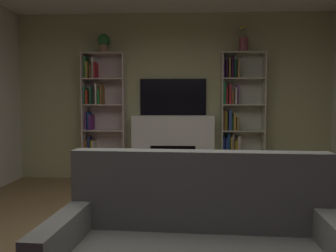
# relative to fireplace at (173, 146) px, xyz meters

# --- Properties ---
(wall_back_accent) EXTENTS (5.46, 0.06, 2.83)m
(wall_back_accent) POSITION_rel_fireplace_xyz_m (0.00, 0.16, 0.82)
(wall_back_accent) COLOR tan
(wall_back_accent) RESTS_ON ground_plane
(fireplace) EXTENTS (1.48, 0.55, 1.10)m
(fireplace) POSITION_rel_fireplace_xyz_m (0.00, 0.00, 0.00)
(fireplace) COLOR silver
(fireplace) RESTS_ON ground_plane
(tv) EXTENTS (1.11, 0.06, 0.61)m
(tv) POSITION_rel_fireplace_xyz_m (0.00, 0.10, 0.82)
(tv) COLOR black
(tv) RESTS_ON fireplace
(bookshelf_left) EXTENTS (0.71, 0.33, 2.14)m
(bookshelf_left) POSITION_rel_fireplace_xyz_m (-1.24, 0.01, 0.50)
(bookshelf_left) COLOR beige
(bookshelf_left) RESTS_ON ground_plane
(bookshelf_right) EXTENTS (0.71, 0.31, 2.14)m
(bookshelf_right) POSITION_rel_fireplace_xyz_m (1.06, 0.02, 0.46)
(bookshelf_right) COLOR beige
(bookshelf_right) RESTS_ON ground_plane
(potted_plant) EXTENTS (0.21, 0.21, 0.32)m
(potted_plant) POSITION_rel_fireplace_xyz_m (-1.15, -0.02, 1.72)
(potted_plant) COLOR #9B7656
(potted_plant) RESTS_ON bookshelf_left
(vase_with_flowers) EXTENTS (0.14, 0.14, 0.44)m
(vase_with_flowers) POSITION_rel_fireplace_xyz_m (1.15, -0.02, 1.68)
(vase_with_flowers) COLOR #8A4249
(vase_with_flowers) RESTS_ON bookshelf_right
(coffee_table) EXTENTS (0.74, 0.51, 0.45)m
(coffee_table) POSITION_rel_fireplace_xyz_m (0.27, -3.08, -0.21)
(coffee_table) COLOR #86634A
(coffee_table) RESTS_ON ground_plane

